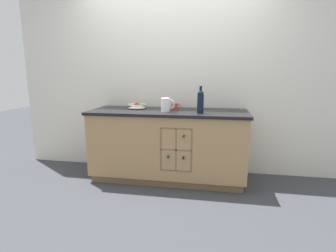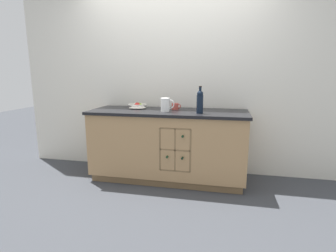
{
  "view_description": "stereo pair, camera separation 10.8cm",
  "coord_description": "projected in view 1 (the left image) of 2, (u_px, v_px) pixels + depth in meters",
  "views": [
    {
      "loc": [
        0.57,
        -3.16,
        1.33
      ],
      "look_at": [
        0.0,
        0.0,
        0.69
      ],
      "focal_mm": 28.0,
      "sensor_mm": 36.0,
      "label": 1
    },
    {
      "loc": [
        0.67,
        -3.14,
        1.33
      ],
      "look_at": [
        0.0,
        0.0,
        0.69
      ],
      "focal_mm": 28.0,
      "sensor_mm": 36.0,
      "label": 2
    }
  ],
  "objects": [
    {
      "name": "kitchen_island",
      "position": [
        168.0,
        145.0,
        3.32
      ],
      "size": [
        1.94,
        0.71,
        0.88
      ],
      "color": "brown",
      "rests_on": "ground_plane"
    },
    {
      "name": "fruit_bowl",
      "position": [
        137.0,
        106.0,
        3.41
      ],
      "size": [
        0.25,
        0.25,
        0.08
      ],
      "color": "silver",
      "rests_on": "kitchen_island"
    },
    {
      "name": "back_wall",
      "position": [
        173.0,
        78.0,
        3.54
      ],
      "size": [
        4.4,
        0.06,
        2.55
      ],
      "primitive_type": "cube",
      "color": "silver",
      "rests_on": "ground_plane"
    },
    {
      "name": "white_pitcher",
      "position": [
        166.0,
        104.0,
        3.14
      ],
      "size": [
        0.17,
        0.11,
        0.16
      ],
      "color": "white",
      "rests_on": "kitchen_island"
    },
    {
      "name": "ground_plane",
      "position": [
        168.0,
        178.0,
        3.41
      ],
      "size": [
        14.0,
        14.0,
        0.0
      ],
      "primitive_type": "plane",
      "color": "#383A3F"
    },
    {
      "name": "standing_wine_bottle",
      "position": [
        200.0,
        101.0,
        3.0
      ],
      "size": [
        0.08,
        0.08,
        0.31
      ],
      "color": "black",
      "rests_on": "kitchen_island"
    },
    {
      "name": "ceramic_mug",
      "position": [
        175.0,
        106.0,
        3.33
      ],
      "size": [
        0.12,
        0.09,
        0.08
      ],
      "color": "#B7473D",
      "rests_on": "kitchen_island"
    }
  ]
}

